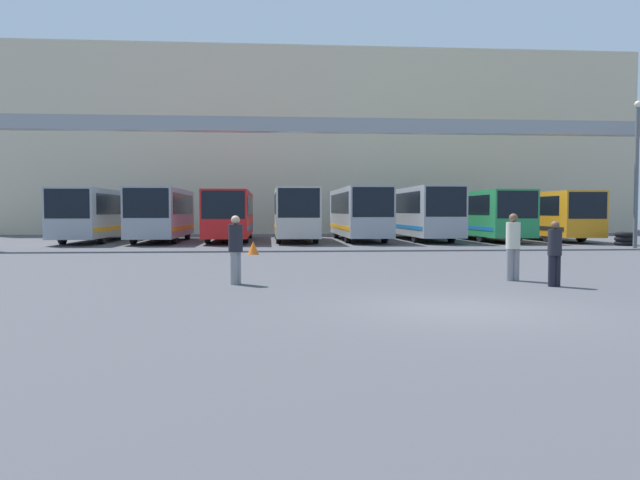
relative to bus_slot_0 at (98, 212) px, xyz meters
name	(u,v)px	position (x,y,z in m)	size (l,w,h in m)	color
ground_plane	(461,309)	(14.11, -27.83, -1.80)	(200.00, 200.00, 0.00)	#47474C
building_backdrop	(309,147)	(14.11, 17.34, 5.82)	(54.80, 12.00, 15.24)	beige
overhead_gantry	(341,137)	(14.11, -8.08, 3.78)	(36.39, 0.80, 6.48)	gray
bus_slot_0	(98,212)	(0.00, 0.00, 0.00)	(2.54, 11.83, 3.12)	#999EA5
bus_slot_1	(162,212)	(4.03, -0.87, 0.03)	(2.62, 10.09, 3.18)	#999EA5
bus_slot_2	(230,213)	(8.06, 0.29, -0.04)	(2.53, 12.41, 3.05)	red
bus_slot_3	(295,211)	(12.09, -0.90, 0.04)	(2.47, 10.04, 3.19)	beige
bus_slot_4	(358,211)	(16.12, -0.27, 0.07)	(2.51, 11.29, 3.26)	#999EA5
bus_slot_5	(420,210)	(20.15, 0.03, 0.10)	(2.50, 11.88, 3.30)	#999EA5
bus_slot_6	(480,212)	(24.18, 0.30, -0.02)	(2.55, 12.44, 3.09)	#268C4C
bus_slot_7	(540,213)	(28.21, 0.27, -0.06)	(2.46, 12.36, 3.02)	orange
pedestrian_mid_left	(555,252)	(17.49, -24.55, -0.94)	(0.34, 0.34, 1.62)	black
pedestrian_near_center	(236,248)	(9.64, -23.43, -0.88)	(0.36, 0.36, 1.74)	gray
pedestrian_mid_right	(513,245)	(16.97, -23.20, -0.85)	(0.37, 0.37, 1.79)	gray
traffic_cone	(253,248)	(9.81, -12.50, -1.52)	(0.49, 0.49, 0.57)	orange
tire_stack	(625,239)	(29.59, -7.25, -1.44)	(1.04, 1.04, 0.72)	black
lamp_post	(637,168)	(28.80, -9.48, 2.22)	(0.36, 0.36, 7.34)	#595B60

